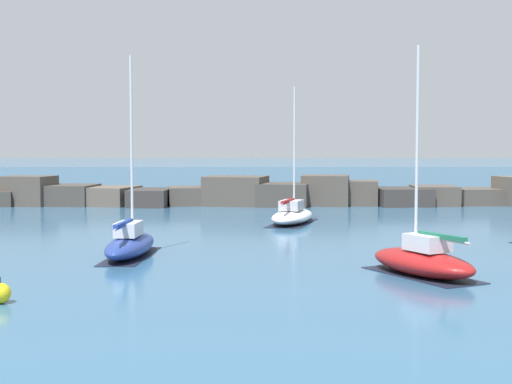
{
  "coord_description": "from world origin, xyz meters",
  "views": [
    {
      "loc": [
        0.07,
        -8.83,
        5.03
      ],
      "look_at": [
        0.59,
        30.9,
        2.51
      ],
      "focal_mm": 50.0,
      "sensor_mm": 36.0,
      "label": 1
    }
  ],
  "objects": [
    {
      "name": "breakwater_jetty",
      "position": [
        0.12,
        52.57,
        0.99
      ],
      "size": [
        63.41,
        6.99,
        2.59
      ],
      "color": "brown",
      "rests_on": "ground"
    },
    {
      "name": "sailboat_moored_6",
      "position": [
        3.07,
        37.79,
        0.56
      ],
      "size": [
        4.1,
        7.1,
        9.0
      ],
      "color": "silver",
      "rests_on": "ground"
    },
    {
      "name": "sailboat_moored_4",
      "position": [
        6.96,
        18.71,
        0.61
      ],
      "size": [
        4.34,
        5.75,
        8.99
      ],
      "color": "maroon",
      "rests_on": "ground"
    },
    {
      "name": "mooring_buoy_orange_near",
      "position": [
        -7.86,
        13.9,
        0.33
      ],
      "size": [
        0.67,
        0.67,
        0.87
      ],
      "color": "yellow",
      "rests_on": "ground"
    },
    {
      "name": "sailboat_moored_3",
      "position": [
        -5.29,
        23.68,
        0.61
      ],
      "size": [
        2.21,
        6.26,
        9.22
      ],
      "color": "navy",
      "rests_on": "ground"
    },
    {
      "name": "open_sea_beyond",
      "position": [
        0.0,
        112.49,
        0.0
      ],
      "size": [
        400.0,
        116.0,
        0.01
      ],
      "color": "#235175",
      "rests_on": "ground"
    }
  ]
}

